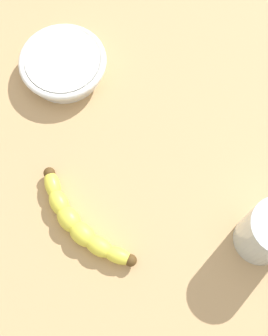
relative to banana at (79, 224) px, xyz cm
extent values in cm
cube|color=tan|center=(-14.01, -11.15, -3.22)|extent=(120.00, 120.00, 3.00)
ellipsoid|color=#EDE445|center=(3.83, -7.21, 0.00)|extent=(3.36, 5.38, 2.59)
ellipsoid|color=#EDE445|center=(2.99, -3.97, 0.00)|extent=(4.53, 5.75, 3.02)
ellipsoid|color=#EDE445|center=(1.58, -0.93, 0.00)|extent=(5.50, 6.08, 3.44)
ellipsoid|color=#EDE445|center=(-0.35, 1.80, 0.00)|extent=(5.88, 6.06, 3.44)
ellipsoid|color=#EDE445|center=(-2.75, 4.14, 0.00)|extent=(5.81, 5.51, 3.02)
ellipsoid|color=#EDE445|center=(-5.53, 6.00, 0.00)|extent=(5.65, 4.68, 2.59)
sphere|color=#513819|center=(4.19, -9.44, 0.00)|extent=(2.01, 2.01, 2.01)
sphere|color=#513819|center=(-7.52, 7.09, 0.00)|extent=(2.01, 2.01, 2.01)
cylinder|color=beige|center=(-29.05, 6.46, 3.02)|extent=(8.05, 8.05, 8.98)
cylinder|color=white|center=(-0.15, -30.04, 0.37)|extent=(13.76, 13.76, 4.17)
torus|color=white|center=(-0.15, -30.04, 1.85)|extent=(16.15, 16.15, 1.20)
camera|label=1|loc=(-6.73, 16.41, 70.30)|focal=46.62mm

